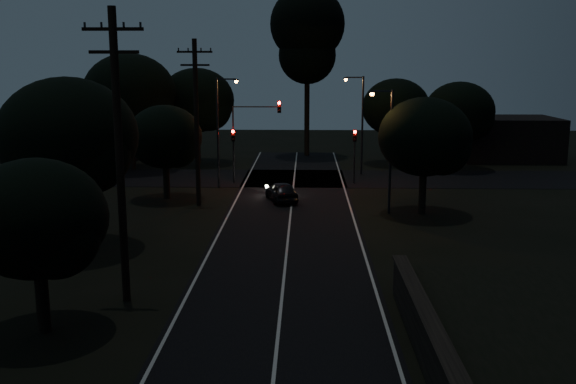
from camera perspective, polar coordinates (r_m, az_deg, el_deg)
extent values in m
cube|color=black|center=(31.64, -0.10, -5.14)|extent=(8.00, 70.00, 0.02)
cube|color=black|center=(51.13, 0.56, 1.24)|extent=(60.00, 8.00, 0.02)
cube|color=beige|center=(31.64, -0.10, -5.11)|extent=(0.12, 70.00, 0.01)
cube|color=beige|center=(31.97, -6.86, -5.02)|extent=(0.12, 70.00, 0.01)
cube|color=beige|center=(31.76, 6.71, -5.13)|extent=(0.12, 70.00, 0.01)
cylinder|color=black|center=(24.58, -14.74, 2.80)|extent=(0.30, 0.30, 11.00)
cube|color=black|center=(24.36, -15.32, 13.80)|extent=(2.20, 0.12, 0.12)
cube|color=black|center=(24.33, -15.22, 11.92)|extent=(1.80, 0.12, 0.12)
cylinder|color=black|center=(41.09, -8.13, 6.01)|extent=(0.30, 0.30, 10.50)
cube|color=black|center=(40.92, -8.30, 12.23)|extent=(2.20, 0.12, 0.12)
cube|color=black|center=(40.91, -8.27, 11.11)|extent=(1.80, 0.12, 0.12)
cylinder|color=black|center=(23.55, -20.98, -9.00)|extent=(0.44, 0.44, 2.22)
ellipsoid|color=black|center=(22.75, -21.49, -2.19)|extent=(4.70, 4.70, 4.00)
sphere|color=black|center=(22.13, -19.91, -3.70)|extent=(2.82, 2.82, 2.82)
cylinder|color=black|center=(33.25, -18.52, -2.20)|extent=(0.44, 0.44, 3.08)
ellipsoid|color=black|center=(32.58, -18.96, 4.72)|extent=(6.65, 6.65, 5.65)
sphere|color=black|center=(31.64, -17.32, 3.42)|extent=(3.99, 3.99, 3.99)
cylinder|color=black|center=(44.06, -10.75, 0.92)|extent=(0.44, 0.44, 2.34)
ellipsoid|color=black|center=(43.62, -10.90, 4.85)|extent=(4.98, 4.98, 4.23)
sphere|color=black|center=(43.02, -9.88, 4.13)|extent=(2.99, 2.99, 2.99)
cylinder|color=black|center=(59.62, -8.00, 4.11)|extent=(0.44, 0.44, 3.18)
ellipsoid|color=black|center=(59.25, -8.11, 8.09)|extent=(6.81, 6.81, 5.79)
sphere|color=black|center=(58.43, -7.04, 7.40)|extent=(4.08, 4.08, 4.08)
cylinder|color=black|center=(56.79, -13.66, 3.80)|extent=(0.44, 0.44, 3.67)
ellipsoid|color=black|center=(56.39, -13.89, 8.57)|extent=(7.74, 7.74, 6.58)
sphere|color=black|center=(55.33, -12.70, 7.78)|extent=(4.64, 4.64, 4.64)
cylinder|color=black|center=(59.37, 9.44, 3.87)|extent=(0.44, 0.44, 2.83)
ellipsoid|color=black|center=(59.02, 9.56, 7.43)|extent=(6.09, 6.09, 5.17)
sphere|color=black|center=(58.62, 10.66, 6.77)|extent=(3.65, 3.65, 3.65)
cylinder|color=black|center=(57.37, 14.81, 3.36)|extent=(0.44, 0.44, 2.77)
ellipsoid|color=black|center=(57.00, 14.99, 6.95)|extent=(5.92, 5.92, 5.03)
sphere|color=black|center=(56.72, 16.12, 6.27)|extent=(3.55, 3.55, 3.55)
cylinder|color=black|center=(39.73, 11.86, -0.04)|extent=(0.44, 0.44, 2.62)
ellipsoid|color=black|center=(39.22, 12.06, 4.83)|extent=(5.56, 5.56, 4.73)
sphere|color=black|center=(38.93, 13.58, 3.89)|extent=(3.34, 3.34, 3.34)
cylinder|color=black|center=(63.49, 1.69, 7.27)|extent=(0.50, 0.50, 8.96)
sphere|color=black|center=(63.44, 1.74, 14.71)|extent=(7.17, 7.17, 7.17)
sphere|color=black|center=(63.33, 1.72, 12.06)|extent=(5.54, 5.54, 5.54)
cube|color=black|center=(64.21, -17.48, 4.76)|extent=(10.00, 8.00, 4.40)
cube|color=black|center=(64.61, 18.84, 4.54)|extent=(9.00, 7.00, 4.00)
cylinder|color=black|center=(49.20, -4.85, 2.67)|extent=(0.12, 0.12, 3.20)
cube|color=black|center=(48.93, -4.89, 5.04)|extent=(0.28, 0.22, 0.90)
sphere|color=#FF0705|center=(48.77, -4.91, 5.38)|extent=(0.22, 0.22, 0.22)
cylinder|color=black|center=(49.03, 5.91, 2.62)|extent=(0.12, 0.12, 3.20)
cube|color=black|center=(48.76, 5.96, 5.00)|extent=(0.28, 0.22, 0.90)
sphere|color=#FF0705|center=(48.60, 5.98, 5.34)|extent=(0.22, 0.22, 0.22)
cylinder|color=black|center=(49.07, -4.87, 3.71)|extent=(0.12, 0.12, 5.00)
cube|color=black|center=(48.47, -0.78, 7.58)|extent=(0.28, 0.22, 0.90)
sphere|color=#FF0705|center=(48.33, -0.79, 7.92)|extent=(0.22, 0.22, 0.22)
cube|color=black|center=(48.58, -2.86, 7.57)|extent=(3.50, 0.08, 0.08)
cylinder|color=black|center=(47.03, -6.26, 5.19)|extent=(0.16, 0.16, 8.00)
cube|color=black|center=(46.69, -5.50, 9.96)|extent=(1.40, 0.10, 0.10)
cube|color=black|center=(46.61, -4.63, 9.91)|extent=(0.35, 0.22, 0.12)
sphere|color=orange|center=(46.61, -4.63, 9.79)|extent=(0.26, 0.26, 0.26)
cylinder|color=black|center=(52.77, 6.62, 5.85)|extent=(0.16, 0.16, 8.00)
cube|color=black|center=(52.48, 5.95, 10.10)|extent=(1.40, 0.10, 0.10)
cube|color=black|center=(52.44, 5.17, 10.06)|extent=(0.35, 0.22, 0.12)
sphere|color=orange|center=(52.44, 5.17, 9.95)|extent=(0.26, 0.26, 0.26)
cylinder|color=black|center=(39.02, 9.11, 3.49)|extent=(0.16, 0.16, 7.50)
cube|color=black|center=(38.62, 8.38, 8.87)|extent=(1.20, 0.10, 0.10)
cube|color=black|center=(38.56, 7.49, 8.82)|extent=(0.35, 0.22, 0.12)
sphere|color=orange|center=(38.57, 7.48, 8.67)|extent=(0.26, 0.26, 0.26)
imported|color=black|center=(42.53, -0.59, 0.06)|extent=(2.57, 4.18, 1.33)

